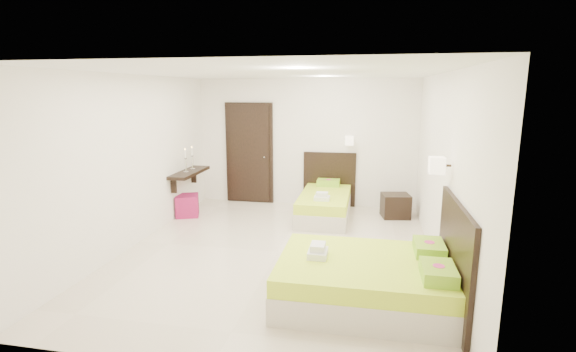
% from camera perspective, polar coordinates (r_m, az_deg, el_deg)
% --- Properties ---
extents(floor, '(5.50, 5.50, 0.00)m').
position_cam_1_polar(floor, '(6.32, -1.43, -10.32)').
color(floor, beige).
rests_on(floor, ground).
extents(bed_single, '(1.08, 1.79, 1.48)m').
position_cam_1_polar(bed_single, '(7.97, 5.11, -3.63)').
color(bed_single, beige).
rests_on(bed_single, ground).
extents(bed_double, '(1.94, 1.65, 1.60)m').
position_cam_1_polar(bed_double, '(4.92, 11.36, -13.56)').
color(bed_double, beige).
rests_on(bed_double, ground).
extents(nightstand, '(0.57, 0.53, 0.44)m').
position_cam_1_polar(nightstand, '(8.16, 14.48, -3.96)').
color(nightstand, black).
rests_on(nightstand, ground).
extents(ottoman, '(0.53, 0.53, 0.41)m').
position_cam_1_polar(ottoman, '(8.21, -13.60, -3.94)').
color(ottoman, maroon).
rests_on(ottoman, ground).
extents(door, '(1.02, 0.15, 2.14)m').
position_cam_1_polar(door, '(8.87, -5.31, 3.07)').
color(door, black).
rests_on(door, ground).
extents(console_shelf, '(0.35, 1.20, 0.78)m').
position_cam_1_polar(console_shelf, '(8.20, -13.38, 0.44)').
color(console_shelf, black).
rests_on(console_shelf, ground).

